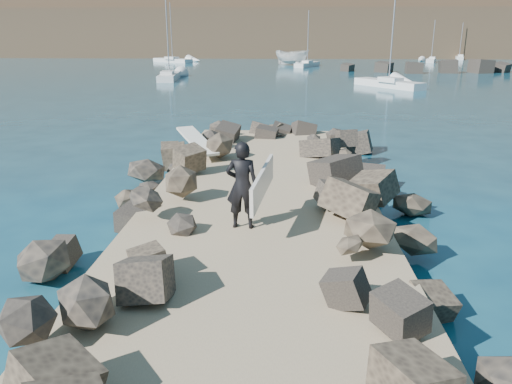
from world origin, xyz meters
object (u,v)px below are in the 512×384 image
(surfboard_resting, at_px, (197,144))
(sailboat_e, at_px, (172,60))
(boat_imported, at_px, (292,57))
(surfer_with_board, at_px, (245,185))

(surfboard_resting, relative_size, sailboat_e, 0.26)
(boat_imported, xyz_separation_m, surfer_with_board, (-2.03, -70.74, 0.38))
(surfboard_resting, relative_size, surfer_with_board, 1.05)
(boat_imported, bearing_deg, surfer_with_board, -143.58)
(boat_imported, height_order, sailboat_e, sailboat_e)
(surfboard_resting, xyz_separation_m, boat_imported, (4.25, 64.00, 0.17))
(surfer_with_board, height_order, sailboat_e, sailboat_e)
(boat_imported, xyz_separation_m, sailboat_e, (-20.50, 6.67, -0.86))
(surfer_with_board, bearing_deg, boat_imported, 88.36)
(boat_imported, bearing_deg, surfboard_resting, -145.74)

